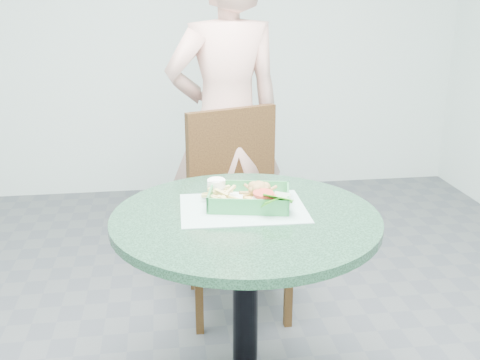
{
  "coord_description": "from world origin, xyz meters",
  "views": [
    {
      "loc": [
        -0.25,
        -1.66,
        1.45
      ],
      "look_at": [
        -0.0,
        0.1,
        0.85
      ],
      "focal_mm": 42.0,
      "sensor_mm": 36.0,
      "label": 1
    }
  ],
  "objects": [
    {
      "name": "fries_pile",
      "position": [
        -0.06,
        0.09,
        0.79
      ],
      "size": [
        0.13,
        0.13,
        0.05
      ],
      "primitive_type": null,
      "rotation": [
        0.0,
        0.0,
        -0.09
      ],
      "color": "#D1BD69",
      "rests_on": "food_basket"
    },
    {
      "name": "placemat",
      "position": [
        -0.0,
        0.05,
        0.75
      ],
      "size": [
        0.42,
        0.32,
        0.0
      ],
      "primitive_type": "cube",
      "rotation": [
        0.0,
        0.0,
        -0.03
      ],
      "color": "#92B7B0",
      "rests_on": "cafe_table"
    },
    {
      "name": "dining_chair",
      "position": [
        0.07,
        0.81,
        0.53
      ],
      "size": [
        0.47,
        0.47,
        0.93
      ],
      "rotation": [
        0.0,
        0.0,
        0.37
      ],
      "color": "brown",
      "rests_on": "floor"
    },
    {
      "name": "garnish_cup",
      "position": [
        0.08,
        0.02,
        0.79
      ],
      "size": [
        0.12,
        0.12,
        0.05
      ],
      "rotation": [
        0.0,
        0.0,
        0.21
      ],
      "color": "white",
      "rests_on": "food_basket"
    },
    {
      "name": "wall_back",
      "position": [
        0.0,
        2.5,
        1.4
      ],
      "size": [
        4.0,
        0.04,
        2.8
      ],
      "primitive_type": "cube",
      "color": "silver",
      "rests_on": "ground"
    },
    {
      "name": "sauce_ramekin",
      "position": [
        -0.09,
        0.15,
        0.8
      ],
      "size": [
        0.06,
        0.06,
        0.04
      ],
      "rotation": [
        0.0,
        0.0,
        0.13
      ],
      "color": "white",
      "rests_on": "food_basket"
    },
    {
      "name": "diner_person",
      "position": [
        0.07,
        1.07,
        0.92
      ],
      "size": [
        0.74,
        0.57,
        1.83
      ],
      "primitive_type": "imported",
      "rotation": [
        0.0,
        0.0,
        3.35
      ],
      "color": "#D4A292",
      "rests_on": "floor"
    },
    {
      "name": "crab_sandwich",
      "position": [
        0.06,
        0.09,
        0.8
      ],
      "size": [
        0.11,
        0.11,
        0.07
      ],
      "rotation": [
        0.0,
        0.0,
        0.11
      ],
      "color": "#E2B658",
      "rests_on": "food_basket"
    },
    {
      "name": "food_basket",
      "position": [
        0.02,
        0.08,
        0.77
      ],
      "size": [
        0.26,
        0.19,
        0.05
      ],
      "rotation": [
        0.0,
        0.0,
        -0.21
      ],
      "color": "#298141",
      "rests_on": "placemat"
    },
    {
      "name": "cafe_table",
      "position": [
        0.0,
        0.0,
        0.58
      ],
      "size": [
        0.87,
        0.87,
        0.75
      ],
      "color": "black",
      "rests_on": "floor"
    }
  ]
}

